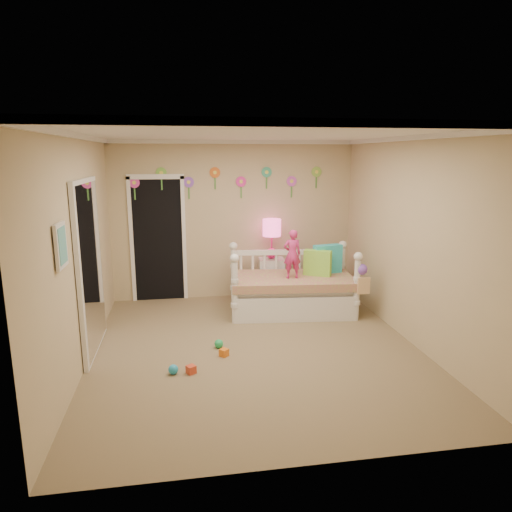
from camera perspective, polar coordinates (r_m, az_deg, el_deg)
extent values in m
cube|color=#7F684C|center=(5.83, -0.01, -11.43)|extent=(4.00, 4.50, 0.01)
cube|color=white|center=(5.34, -0.01, 15.00)|extent=(4.00, 4.50, 0.01)
cube|color=tan|center=(7.64, -2.77, 4.44)|extent=(4.00, 0.01, 2.60)
cube|color=tan|center=(5.49, -21.08, 0.45)|extent=(0.01, 4.50, 2.60)
cube|color=tan|center=(6.09, 18.91, 1.73)|extent=(0.01, 4.50, 2.60)
cube|color=#22AEA9|center=(7.21, 8.90, -0.36)|extent=(0.46, 0.24, 0.44)
cube|color=#94E646|center=(7.03, 7.67, -0.86)|extent=(0.43, 0.33, 0.39)
imported|color=#DA317E|center=(6.80, 4.53, 0.25)|extent=(0.27, 0.18, 0.73)
cube|color=white|center=(7.68, 1.93, -2.81)|extent=(0.44, 0.35, 0.68)
sphere|color=#E81F74|center=(7.58, 1.95, 0.35)|extent=(0.18, 0.18, 0.18)
cylinder|color=#E81F74|center=(7.54, 1.96, 1.76)|extent=(0.03, 0.03, 0.38)
cylinder|color=#FF4C98|center=(7.50, 1.98, 3.56)|extent=(0.30, 0.30, 0.28)
cube|color=black|center=(7.63, -12.11, 2.14)|extent=(0.90, 0.04, 2.07)
cube|color=white|center=(5.82, -19.93, -1.34)|extent=(0.07, 1.30, 2.10)
cube|color=white|center=(4.57, -23.15, 1.22)|extent=(0.05, 0.34, 0.42)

